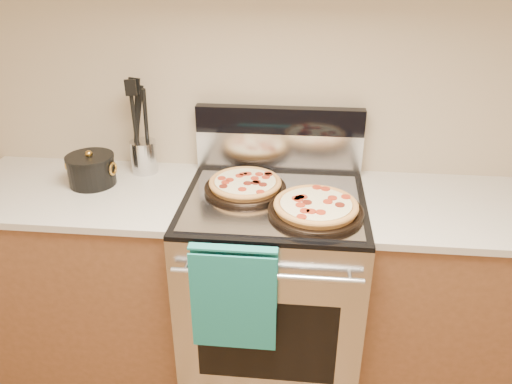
# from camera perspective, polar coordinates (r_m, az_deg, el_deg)

# --- Properties ---
(wall_back) EXTENTS (4.00, 0.00, 4.00)m
(wall_back) POSITION_cam_1_polar(r_m,az_deg,el_deg) (2.26, 2.88, 13.10)
(wall_back) COLOR #C3AC8D
(wall_back) RESTS_ON ground
(range_body) EXTENTS (0.76, 0.68, 0.90)m
(range_body) POSITION_cam_1_polar(r_m,az_deg,el_deg) (2.33, 1.88, -11.10)
(range_body) COLOR #B7B7BC
(range_body) RESTS_ON ground
(oven_window) EXTENTS (0.56, 0.01, 0.40)m
(oven_window) POSITION_cam_1_polar(r_m,az_deg,el_deg) (2.08, 1.19, -16.74)
(oven_window) COLOR black
(oven_window) RESTS_ON range_body
(cooktop) EXTENTS (0.76, 0.68, 0.02)m
(cooktop) POSITION_cam_1_polar(r_m,az_deg,el_deg) (2.08, 2.07, -1.04)
(cooktop) COLOR black
(cooktop) RESTS_ON range_body
(backsplash_lower) EXTENTS (0.76, 0.06, 0.18)m
(backsplash_lower) POSITION_cam_1_polar(r_m,az_deg,el_deg) (2.32, 2.63, 4.69)
(backsplash_lower) COLOR silver
(backsplash_lower) RESTS_ON cooktop
(backsplash_upper) EXTENTS (0.76, 0.06, 0.12)m
(backsplash_upper) POSITION_cam_1_polar(r_m,az_deg,el_deg) (2.27, 2.71, 8.20)
(backsplash_upper) COLOR black
(backsplash_upper) RESTS_ON backsplash_lower
(oven_handle) EXTENTS (0.70, 0.03, 0.03)m
(oven_handle) POSITION_cam_1_polar(r_m,az_deg,el_deg) (1.82, 1.19, -9.58)
(oven_handle) COLOR silver
(oven_handle) RESTS_ON range_body
(dish_towel) EXTENTS (0.32, 0.05, 0.42)m
(dish_towel) POSITION_cam_1_polar(r_m,az_deg,el_deg) (1.89, -2.54, -11.79)
(dish_towel) COLOR #187869
(dish_towel) RESTS_ON oven_handle
(foil_sheet) EXTENTS (0.70, 0.55, 0.01)m
(foil_sheet) POSITION_cam_1_polar(r_m,az_deg,el_deg) (2.05, 2.01, -1.10)
(foil_sheet) COLOR gray
(foil_sheet) RESTS_ON cooktop
(cabinet_left) EXTENTS (1.00, 0.62, 0.88)m
(cabinet_left) POSITION_cam_1_polar(r_m,az_deg,el_deg) (2.56, -18.40, -9.10)
(cabinet_left) COLOR brown
(cabinet_left) RESTS_ON ground
(countertop_left) EXTENTS (1.02, 0.64, 0.03)m
(countertop_left) POSITION_cam_1_polar(r_m,az_deg,el_deg) (2.33, -19.97, 0.05)
(countertop_left) COLOR #BCB3A8
(countertop_left) RESTS_ON cabinet_left
(cabinet_right) EXTENTS (1.00, 0.62, 0.88)m
(cabinet_right) POSITION_cam_1_polar(r_m,az_deg,el_deg) (2.48, 23.07, -11.26)
(cabinet_right) COLOR brown
(cabinet_right) RESTS_ON ground
(countertop_right) EXTENTS (1.02, 0.64, 0.03)m
(countertop_right) POSITION_cam_1_polar(r_m,az_deg,el_deg) (2.25, 25.11, -1.98)
(countertop_right) COLOR #BCB3A8
(countertop_right) RESTS_ON cabinet_right
(pepperoni_pizza_back) EXTENTS (0.39, 0.39, 0.05)m
(pepperoni_pizza_back) POSITION_cam_1_polar(r_m,az_deg,el_deg) (2.13, -1.24, 0.83)
(pepperoni_pizza_back) COLOR #C77B3C
(pepperoni_pizza_back) RESTS_ON foil_sheet
(pepperoni_pizza_front) EXTENTS (0.49, 0.49, 0.05)m
(pepperoni_pizza_front) POSITION_cam_1_polar(r_m,az_deg,el_deg) (1.96, 6.85, -1.77)
(pepperoni_pizza_front) COLOR #C77B3C
(pepperoni_pizza_front) RESTS_ON foil_sheet
(utensil_crock) EXTENTS (0.15, 0.15, 0.15)m
(utensil_crock) POSITION_cam_1_polar(r_m,az_deg,el_deg) (2.38, -12.67, 3.97)
(utensil_crock) COLOR silver
(utensil_crock) RESTS_ON countertop_left
(saucepan) EXTENTS (0.23, 0.23, 0.12)m
(saucepan) POSITION_cam_1_polar(r_m,az_deg,el_deg) (2.32, -18.28, 2.28)
(saucepan) COLOR black
(saucepan) RESTS_ON countertop_left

